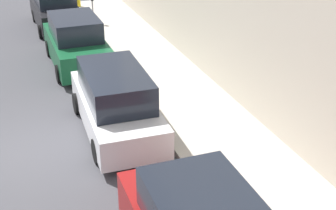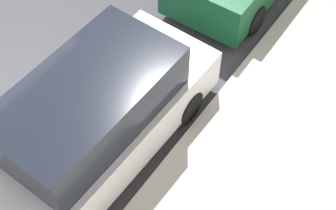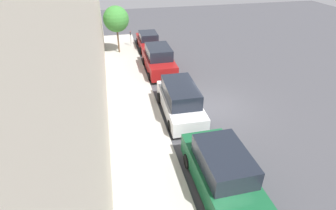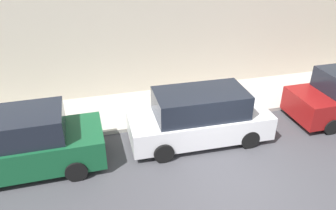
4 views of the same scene
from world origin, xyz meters
The scene contains 7 objects.
ground_plane centered at (0.00, 0.00, 0.00)m, with size 60.00×60.00×0.00m, color #424247.
sidewalk centered at (5.00, 0.00, 0.07)m, with size 3.00×32.00×0.15m.
parked_minivan_third centered at (2.38, 0.24, 0.92)m, with size 2.02×4.94×1.90m.
parked_suv_fourth centered at (2.23, 5.98, 0.93)m, with size 2.08×4.82×1.98m.
parked_suv_fifth centered at (2.17, 11.54, 0.93)m, with size 2.08×4.85×1.98m.
parking_meter_far centered at (3.95, 11.19, 1.04)m, with size 0.11×0.15×1.46m.
fire_hydrant centered at (3.85, 14.77, 0.49)m, with size 0.20×0.20×0.69m.
Camera 1 is at (-0.35, -11.77, 6.81)m, focal length 50.00 mm.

